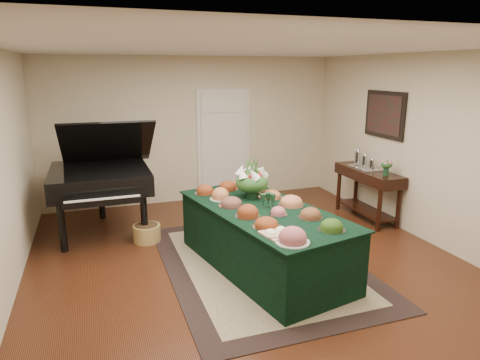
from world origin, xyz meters
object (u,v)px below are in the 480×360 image
object	(u,v)px
buffet_table	(263,238)
grand_piano	(101,177)
mahogany_sideboard	(368,181)
floral_centerpiece	(252,178)

from	to	relation	value
buffet_table	grand_piano	distance (m)	2.75
mahogany_sideboard	floral_centerpiece	bearing A→B (deg)	-163.84
floral_centerpiece	mahogany_sideboard	bearing A→B (deg)	16.16
mahogany_sideboard	grand_piano	bearing A→B (deg)	169.16
grand_piano	buffet_table	bearing A→B (deg)	-46.74
buffet_table	floral_centerpiece	world-z (taller)	floral_centerpiece
grand_piano	mahogany_sideboard	size ratio (longest dim) A/B	1.28
floral_centerpiece	mahogany_sideboard	xyz separation A→B (m)	(2.33, 0.68, -0.40)
floral_centerpiece	mahogany_sideboard	size ratio (longest dim) A/B	0.33
buffet_table	mahogany_sideboard	world-z (taller)	mahogany_sideboard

